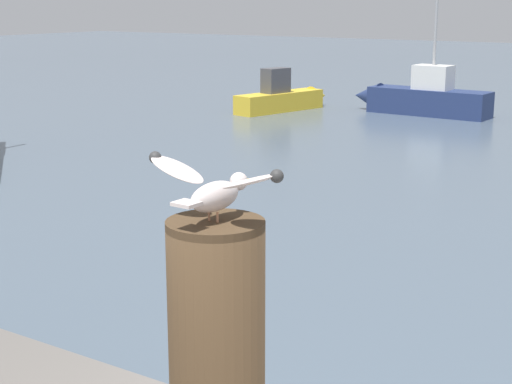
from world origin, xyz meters
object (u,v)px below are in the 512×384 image
(seagull, at_px, (216,188))
(boat_yellow, at_px, (285,98))
(mooring_post, at_px, (217,353))
(boat_navy, at_px, (419,97))

(seagull, distance_m, boat_yellow, 21.54)
(boat_yellow, bearing_deg, mooring_post, -59.30)
(seagull, relative_size, boat_yellow, 0.15)
(seagull, bearing_deg, boat_navy, 110.15)
(mooring_post, xyz_separation_m, seagull, (0.00, 0.00, 0.60))
(mooring_post, relative_size, boat_navy, 0.23)
(boat_navy, bearing_deg, mooring_post, -69.85)
(boat_yellow, bearing_deg, boat_navy, 21.64)
(boat_navy, bearing_deg, seagull, -69.85)
(mooring_post, bearing_deg, boat_navy, 110.15)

